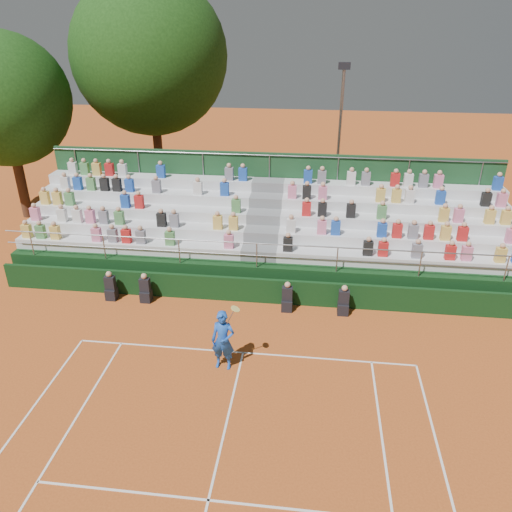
# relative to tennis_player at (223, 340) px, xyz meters

# --- Properties ---
(ground) EXTENTS (90.00, 90.00, 0.00)m
(ground) POSITION_rel_tennis_player_xyz_m (0.49, 0.76, -1.00)
(ground) COLOR #BC551F
(ground) RESTS_ON ground
(courtside_wall) EXTENTS (20.00, 0.15, 1.00)m
(courtside_wall) POSITION_rel_tennis_player_xyz_m (0.49, 3.96, -0.50)
(courtside_wall) COLOR black
(courtside_wall) RESTS_ON ground
(line_officials) EXTENTS (9.19, 0.40, 1.19)m
(line_officials) POSITION_rel_tennis_player_xyz_m (-0.78, 3.51, -0.52)
(line_officials) COLOR black
(line_officials) RESTS_ON ground
(grandstand) EXTENTS (20.00, 5.20, 4.40)m
(grandstand) POSITION_rel_tennis_player_xyz_m (0.49, 7.20, 0.09)
(grandstand) COLOR black
(grandstand) RESTS_ON ground
(tennis_player) EXTENTS (0.91, 0.52, 2.22)m
(tennis_player) POSITION_rel_tennis_player_xyz_m (0.00, 0.00, 0.00)
(tennis_player) COLOR blue
(tennis_player) RESTS_ON ground
(tree_west) EXTENTS (6.43, 6.43, 9.31)m
(tree_west) POSITION_rel_tennis_player_xyz_m (-12.80, 11.29, 5.08)
(tree_west) COLOR #372114
(tree_west) RESTS_ON ground
(tree_east) EXTENTS (8.22, 8.22, 11.96)m
(tree_east) POSITION_rel_tennis_player_xyz_m (-6.48, 15.18, 6.84)
(tree_east) COLOR #372114
(tree_east) RESTS_ON ground
(floodlight_mast) EXTENTS (0.60, 0.25, 7.70)m
(floodlight_mast) POSITION_rel_tennis_player_xyz_m (3.69, 14.68, 3.52)
(floodlight_mast) COLOR gray
(floodlight_mast) RESTS_ON ground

